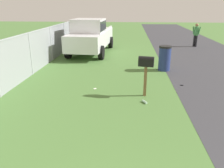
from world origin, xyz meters
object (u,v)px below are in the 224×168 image
pickup_truck (91,35)px  trash_bin (165,58)px  mailbox (146,65)px  pedestrian (196,33)px

pickup_truck → trash_bin: pickup_truck is taller
mailbox → trash_bin: size_ratio=1.18×
pickup_truck → pedestrian: size_ratio=3.41×
trash_bin → pedestrian: bearing=-25.2°
trash_bin → mailbox: bearing=161.7°
trash_bin → pedestrian: (6.48, -3.05, 0.37)m
mailbox → pickup_truck: 7.42m
mailbox → trash_bin: (3.19, -1.06, -0.49)m
pickup_truck → pedestrian: bearing=115.3°
pickup_truck → trash_bin: (-3.63, -4.00, -0.54)m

